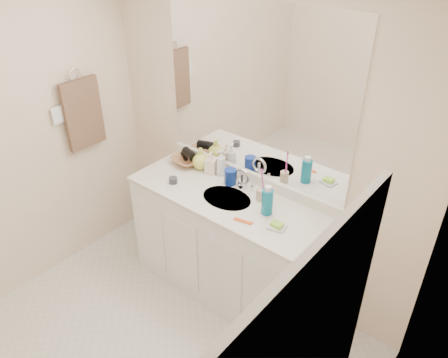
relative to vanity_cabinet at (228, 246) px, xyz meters
name	(u,v)px	position (x,y,z in m)	size (l,w,h in m)	color
wall_back	(253,142)	(0.00, 0.28, 0.77)	(2.60, 0.02, 2.40)	#F6DEC1
vanity_cabinet	(228,246)	(0.00, 0.00, 0.00)	(1.50, 0.55, 0.85)	white
countertop	(228,198)	(0.00, 0.00, 0.44)	(1.52, 0.57, 0.03)	silver
backsplash	(251,177)	(0.00, 0.26, 0.50)	(1.52, 0.03, 0.08)	white
sink_basin	(227,199)	(0.00, -0.02, 0.44)	(0.37, 0.37, 0.02)	beige
faucet	(242,181)	(0.00, 0.16, 0.51)	(0.02, 0.02, 0.11)	silver
mirror	(254,94)	(0.00, 0.27, 1.14)	(1.48, 0.01, 1.20)	white
blue_mug	(230,177)	(-0.10, 0.14, 0.51)	(0.09, 0.09, 0.12)	navy
tan_cup	(261,194)	(0.20, 0.11, 0.50)	(0.06, 0.06, 0.09)	tan
toothbrush	(263,182)	(0.21, 0.11, 0.60)	(0.01, 0.01, 0.21)	#F440B3
mouthwash_bottle	(267,202)	(0.32, 0.01, 0.54)	(0.08, 0.08, 0.18)	#0B6F8D
soap_dish	(277,227)	(0.46, -0.08, 0.46)	(0.11, 0.09, 0.01)	silver
green_soap	(277,225)	(0.46, -0.08, 0.48)	(0.07, 0.05, 0.03)	#96DE36
orange_comb	(243,221)	(0.25, -0.16, 0.46)	(0.13, 0.03, 0.01)	#DB4A17
dark_jar	(173,180)	(-0.43, -0.12, 0.48)	(0.06, 0.06, 0.04)	#36353C
soap_bottle_white	(221,163)	(-0.23, 0.20, 0.56)	(0.08, 0.08, 0.20)	white
soap_bottle_cream	(211,163)	(-0.31, 0.17, 0.54)	(0.08, 0.08, 0.17)	#FFEACF
soap_bottle_yellow	(201,158)	(-0.41, 0.17, 0.54)	(0.14, 0.14, 0.17)	#D5DC55
wicker_basket	(188,160)	(-0.55, 0.17, 0.49)	(0.25, 0.25, 0.06)	#A26841
hair_dryer	(190,154)	(-0.53, 0.17, 0.54)	(0.07, 0.07, 0.14)	black
towel_ring	(75,76)	(-1.27, -0.25, 1.12)	(0.11, 0.11, 0.01)	silver
hand_towel	(83,114)	(-1.25, -0.25, 0.82)	(0.04, 0.32, 0.55)	#432F24
switch_plate	(57,115)	(-1.27, -0.45, 0.88)	(0.01, 0.09, 0.13)	white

